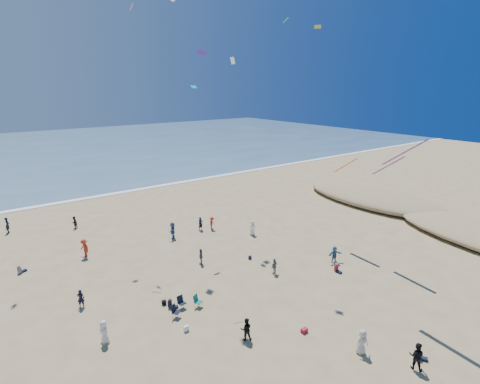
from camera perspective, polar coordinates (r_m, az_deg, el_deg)
ground at (r=24.54m, az=8.38°, el=-26.68°), size 220.00×220.00×0.00m
ocean at (r=109.41m, az=-29.57°, el=5.22°), size 220.00×100.00×0.06m
surf_line at (r=61.13m, az=-22.90°, el=-0.99°), size 220.00×1.20×0.08m
standing_flyers at (r=36.24m, az=-6.42°, el=-9.83°), size 25.47×40.89×1.86m
seated_group at (r=29.39m, az=0.31°, el=-17.34°), size 24.30×28.86×0.84m
chair_cluster at (r=29.91m, az=-8.29°, el=-16.69°), size 2.82×1.55×1.00m
white_tote at (r=28.06m, az=-8.21°, el=-19.89°), size 0.35×0.20×0.40m
black_backpack at (r=31.07m, az=-11.51°, el=-16.18°), size 0.30×0.22×0.38m
cooler at (r=28.07m, az=9.77°, el=-20.07°), size 0.45×0.30×0.30m
navy_bag at (r=37.50m, az=1.53°, el=-9.94°), size 0.28×0.18×0.34m
kites_aloft at (r=34.44m, az=5.56°, el=14.86°), size 44.38×35.92×27.68m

